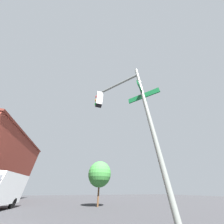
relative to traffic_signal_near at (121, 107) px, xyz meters
name	(u,v)px	position (x,y,z in m)	size (l,w,h in m)	color
traffic_signal_near	(121,107)	(0.00, 0.00, 0.00)	(2.11, 1.94, 6.13)	slate
street_tree	(100,174)	(15.82, -2.27, -0.41)	(3.57, 3.57, 5.67)	#4C331E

